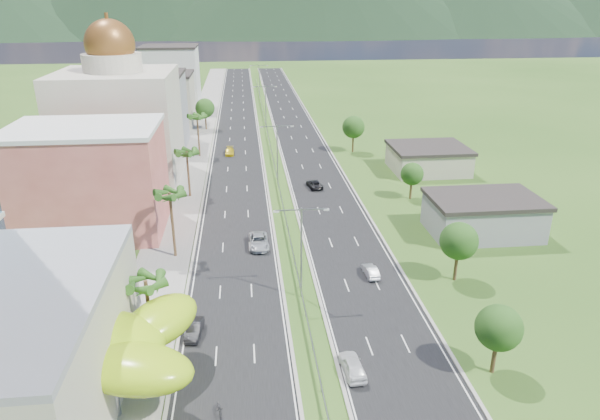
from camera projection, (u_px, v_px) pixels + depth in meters
name	position (u px, v px, depth m)	size (l,w,h in m)	color
ground	(312.00, 350.00, 52.17)	(500.00, 500.00, 0.00)	#2D5119
road_left	(237.00, 133.00, 134.50)	(11.00, 260.00, 0.04)	black
road_right	(297.00, 132.00, 135.97)	(11.00, 260.00, 0.04)	black
sidewalk_left	(199.00, 134.00, 133.54)	(7.00, 260.00, 0.12)	gray
median_guardrail	(271.00, 149.00, 118.39)	(0.10, 216.06, 0.76)	gray
streetlight_median_b	(301.00, 244.00, 58.89)	(6.04, 0.25, 11.00)	gray
streetlight_median_c	(277.00, 148.00, 95.81)	(6.04, 0.25, 11.00)	gray
streetlight_median_d	(266.00, 102.00, 137.35)	(6.04, 0.25, 11.00)	gray
streetlight_median_e	(259.00, 78.00, 178.88)	(6.04, 0.25, 11.00)	gray
lime_canopy	(82.00, 345.00, 44.65)	(18.00, 15.00, 7.40)	#9AC713
pink_shophouse	(90.00, 182.00, 76.16)	(20.00, 15.00, 15.00)	#B9544C
domed_building	(120.00, 121.00, 95.95)	(20.00, 20.00, 28.70)	beige
midrise_grey	(149.00, 111.00, 120.38)	(16.00, 15.00, 16.00)	gray
midrise_beige	(162.00, 100.00, 141.24)	(16.00, 15.00, 13.00)	#B3AB94
midrise_white	(172.00, 78.00, 161.54)	(16.00, 15.00, 18.00)	silver
shed_near	(483.00, 217.00, 77.08)	(15.00, 10.00, 5.00)	gray
shed_far	(428.00, 160.00, 105.07)	(14.00, 12.00, 4.40)	#B3AB94
palm_tree_b	(146.00, 285.00, 49.87)	(3.60, 3.60, 8.10)	#47301C
palm_tree_c	(170.00, 196.00, 67.79)	(3.60, 3.60, 9.60)	#47301C
palm_tree_d	(187.00, 154.00, 89.37)	(3.60, 3.60, 8.60)	#47301C
palm_tree_e	(197.00, 118.00, 112.16)	(3.60, 3.60, 9.40)	#47301C
leafy_tree_lfar	(205.00, 108.00, 136.25)	(4.90, 4.90, 8.05)	#47301C
leafy_tree_ra	(499.00, 328.00, 47.36)	(4.20, 4.20, 6.90)	#47301C
leafy_tree_rb	(459.00, 241.00, 63.20)	(4.55, 4.55, 7.47)	#47301C
leafy_tree_rc	(412.00, 174.00, 89.63)	(3.85, 3.85, 6.33)	#47301C
leafy_tree_rd	(353.00, 127.00, 116.48)	(4.90, 4.90, 8.05)	#47301C
mountain_ridge	(315.00, 35.00, 473.42)	(860.00, 140.00, 90.00)	black
car_dark_left	(194.00, 329.00, 54.20)	(1.42, 4.06, 1.34)	black
car_silver_mid_left	(259.00, 241.00, 73.35)	(2.63, 5.69, 1.58)	#A3A6AA
car_yellow_far_left	(230.00, 151.00, 116.30)	(1.87, 4.61, 1.34)	gold
car_white_near_right	(352.00, 366.00, 48.71)	(1.83, 4.55, 1.55)	white
car_silver_right	(371.00, 271.00, 65.77)	(1.35, 3.88, 1.28)	#B7B8BF
car_dark_far_right	(314.00, 184.00, 96.10)	(2.16, 4.68, 1.30)	black
motorcycle	(219.00, 408.00, 43.87)	(0.58, 1.93, 1.23)	black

